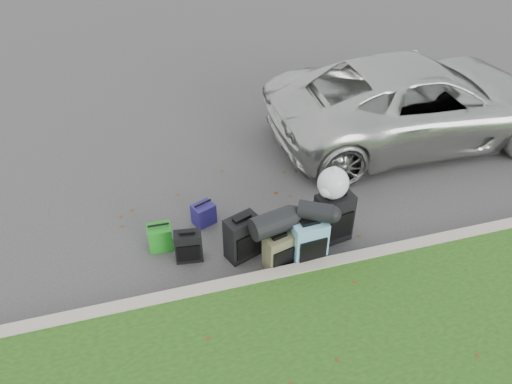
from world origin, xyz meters
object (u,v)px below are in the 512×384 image
object	(u,v)px
suitcase_olive	(279,251)
suitcase_large_black_right	(333,218)
suitcase_large_black_left	(242,238)
tote_navy	(204,214)
tote_green	(160,237)
suitcase_small_black	(189,246)
suv	(418,101)
suitcase_teal	(309,242)

from	to	relation	value
suitcase_olive	suitcase_large_black_right	bearing A→B (deg)	4.60
suitcase_large_black_left	tote_navy	world-z (taller)	suitcase_large_black_left
tote_green	suitcase_small_black	bearing A→B (deg)	-42.34
suitcase_small_black	suitcase_large_black_left	size ratio (longest dim) A/B	0.71
tote_green	suitcase_olive	bearing A→B (deg)	-26.19
suv	suitcase_olive	size ratio (longest dim) A/B	10.46
suitcase_teal	tote_navy	world-z (taller)	suitcase_teal
suitcase_olive	suitcase_teal	xyz separation A→B (m)	(0.42, -0.01, 0.07)
suitcase_large_black_right	tote_green	bearing A→B (deg)	159.57
suitcase_olive	suitcase_large_black_left	bearing A→B (deg)	127.98
suitcase_olive	suv	bearing A→B (deg)	21.90
suv	suitcase_olive	distance (m)	4.23
suitcase_large_black_left	tote_green	xyz separation A→B (m)	(-1.05, 0.46, -0.14)
suv	suitcase_olive	xyz separation A→B (m)	(-3.40, -2.47, -0.49)
suitcase_small_black	suitcase_large_black_right	xyz separation A→B (m)	(2.02, -0.14, 0.15)
tote_navy	suitcase_large_black_left	bearing A→B (deg)	-87.39
suitcase_small_black	suv	bearing A→B (deg)	31.80
suitcase_teal	suitcase_large_black_left	bearing A→B (deg)	154.53
suitcase_teal	tote_navy	distance (m)	1.67
suitcase_small_black	suitcase_large_black_right	distance (m)	2.03
suitcase_small_black	suitcase_large_black_right	bearing A→B (deg)	3.58
suitcase_large_black_right	tote_navy	world-z (taller)	suitcase_large_black_right
suitcase_olive	tote_navy	world-z (taller)	suitcase_olive
suitcase_large_black_left	tote_navy	size ratio (longest dim) A/B	1.98
suitcase_olive	suitcase_teal	distance (m)	0.42
suv	tote_green	size ratio (longest dim) A/B	14.63
suitcase_teal	suitcase_olive	bearing A→B (deg)	174.67
suitcase_large_black_right	tote_green	distance (m)	2.42
suv	suitcase_teal	distance (m)	3.90
suitcase_small_black	suitcase_teal	xyz separation A→B (m)	(1.54, -0.46, 0.10)
suitcase_large_black_left	suitcase_olive	xyz separation A→B (m)	(0.41, -0.32, -0.07)
suitcase_large_black_left	suitcase_teal	bearing A→B (deg)	-42.37
suitcase_large_black_left	suitcase_large_black_right	world-z (taller)	suitcase_large_black_right
tote_green	suitcase_large_black_right	bearing A→B (deg)	-9.52
suitcase_large_black_right	suitcase_small_black	bearing A→B (deg)	166.97
suitcase_olive	suitcase_small_black	bearing A→B (deg)	144.05
suitcase_small_black	suitcase_olive	bearing A→B (deg)	-14.13
suv	suitcase_large_black_left	xyz separation A→B (m)	(-3.81, -2.16, -0.42)
suitcase_olive	tote_navy	size ratio (longest dim) A/B	1.57
suitcase_small_black	suitcase_large_black_left	bearing A→B (deg)	-2.66
tote_green	tote_navy	size ratio (longest dim) A/B	1.12
suv	suitcase_small_black	bearing A→B (deg)	115.29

